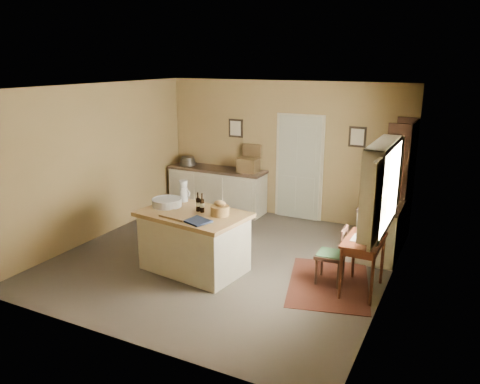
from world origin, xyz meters
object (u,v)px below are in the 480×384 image
at_px(work_island, 194,240).
at_px(right_cabinet, 381,229).
at_px(desk_chair, 330,255).
at_px(writing_desk, 364,246).
at_px(shelving_unit, 402,183).
at_px(sideboard, 218,188).

height_order(work_island, right_cabinet, work_island).
distance_m(work_island, desk_chair, 2.02).
bearing_deg(writing_desk, desk_chair, 172.97).
height_order(writing_desk, shelving_unit, shelving_unit).
bearing_deg(work_island, shelving_unit, 52.03).
bearing_deg(shelving_unit, sideboard, 176.90).
height_order(sideboard, shelving_unit, shelving_unit).
bearing_deg(shelving_unit, work_island, -135.60).
height_order(sideboard, right_cabinet, sideboard).
height_order(work_island, shelving_unit, shelving_unit).
relative_size(sideboard, desk_chair, 2.51).
distance_m(writing_desk, right_cabinet, 1.39).
bearing_deg(writing_desk, sideboard, 147.08).
xyz_separation_m(work_island, shelving_unit, (2.58, 2.53, 0.58)).
relative_size(sideboard, shelving_unit, 0.98).
bearing_deg(desk_chair, sideboard, 141.81).
bearing_deg(writing_desk, right_cabinet, 90.01).
bearing_deg(work_island, writing_desk, 17.76).
xyz_separation_m(sideboard, desk_chair, (3.08, -2.24, -0.06)).
bearing_deg(right_cabinet, shelving_unit, 77.73).
bearing_deg(sideboard, work_island, -67.71).
height_order(work_island, writing_desk, work_island).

